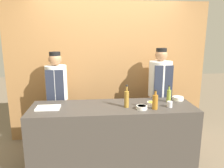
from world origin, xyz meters
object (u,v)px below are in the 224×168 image
object	(u,v)px
bottle_vinegar	(127,99)
sauce_bowl_yellow	(152,104)
chef_left	(57,98)
bottle_oil	(169,96)
chef_right	(159,94)
cup_steel	(170,104)
cutting_board	(48,108)
bottle_amber	(155,102)
sauce_bowl_purple	(178,98)
sauce_bowl_green	(142,107)

from	to	relation	value
bottle_vinegar	sauce_bowl_yellow	bearing A→B (deg)	2.38
sauce_bowl_yellow	chef_left	bearing A→B (deg)	154.90
sauce_bowl_yellow	bottle_oil	size ratio (longest dim) A/B	0.52
sauce_bowl_yellow	chef_right	distance (m)	0.71
bottle_oil	cup_steel	bearing A→B (deg)	-106.36
cutting_board	bottle_amber	bearing A→B (deg)	-6.29
cup_steel	bottle_vinegar	bearing A→B (deg)	174.66
bottle_amber	bottle_oil	size ratio (longest dim) A/B	1.06
sauce_bowl_purple	chef_right	size ratio (longest dim) A/B	0.10
sauce_bowl_yellow	chef_right	world-z (taller)	chef_right
cutting_board	cup_steel	distance (m)	1.63
sauce_bowl_green	bottle_amber	world-z (taller)	bottle_amber
bottle_oil	cup_steel	size ratio (longest dim) A/B	3.05
bottle_amber	cup_steel	bearing A→B (deg)	13.96
bottle_oil	chef_right	world-z (taller)	chef_right
sauce_bowl_green	cup_steel	size ratio (longest dim) A/B	1.78
sauce_bowl_green	sauce_bowl_purple	bearing A→B (deg)	28.98
chef_left	chef_right	bearing A→B (deg)	-0.00
chef_right	bottle_amber	bearing A→B (deg)	-111.52
bottle_amber	chef_right	distance (m)	0.83
sauce_bowl_green	cutting_board	distance (m)	1.24
cutting_board	chef_right	xyz separation A→B (m)	(1.71, 0.61, -0.02)
chef_left	bottle_amber	bearing A→B (deg)	-29.05
bottle_vinegar	chef_left	bearing A→B (deg)	147.15
cutting_board	bottle_vinegar	xyz separation A→B (m)	(1.04, -0.05, 0.11)
sauce_bowl_purple	bottle_oil	distance (m)	0.21
bottle_vinegar	chef_right	world-z (taller)	chef_right
sauce_bowl_yellow	chef_right	bearing A→B (deg)	64.29
sauce_bowl_yellow	chef_left	distance (m)	1.51
sauce_bowl_yellow	bottle_amber	world-z (taller)	bottle_amber
sauce_bowl_purple	bottle_oil	world-z (taller)	bottle_oil
sauce_bowl_yellow	bottle_oil	distance (m)	0.34
bottle_vinegar	chef_left	xyz separation A→B (m)	(-1.02, 0.66, -0.15)
bottle_oil	cup_steel	distance (m)	0.24
cup_steel	sauce_bowl_green	bearing A→B (deg)	-173.94
cup_steel	chef_right	xyz separation A→B (m)	(0.08, 0.71, -0.05)
sauce_bowl_green	bottle_vinegar	distance (m)	0.23
chef_right	bottle_oil	bearing A→B (deg)	-91.93
sauce_bowl_green	bottle_oil	bearing A→B (deg)	30.36
sauce_bowl_purple	cutting_board	size ratio (longest dim) A/B	0.51
bottle_amber	bottle_oil	distance (m)	0.40
cup_steel	chef_left	size ratio (longest dim) A/B	0.05
bottle_vinegar	bottle_oil	size ratio (longest dim) A/B	1.24
cutting_board	bottle_oil	world-z (taller)	bottle_oil
cutting_board	bottle_oil	bearing A→B (deg)	4.27
bottle_amber	cup_steel	distance (m)	0.23
bottle_vinegar	cutting_board	bearing A→B (deg)	177.46
cup_steel	chef_left	distance (m)	1.75
bottle_vinegar	bottle_amber	bearing A→B (deg)	-16.75
sauce_bowl_yellow	cutting_board	world-z (taller)	sauce_bowl_yellow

